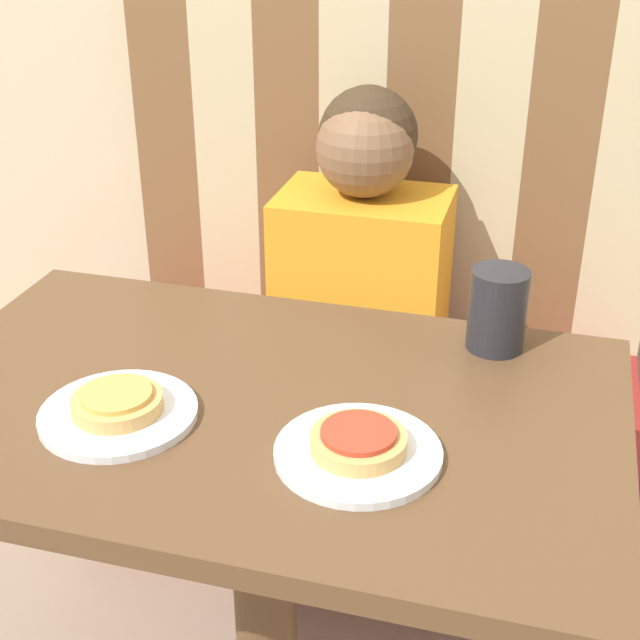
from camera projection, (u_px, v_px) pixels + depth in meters
The scene contains 9 objects.
booth_seat at pixel (358, 445), 2.06m from camera, with size 1.18×0.55×0.45m.
booth_backrest at pixel (388, 157), 1.98m from camera, with size 1.18×0.08×0.79m.
dining_table at pixel (260, 462), 1.30m from camera, with size 1.02×0.64×0.75m.
person at pixel (363, 240), 1.83m from camera, with size 0.35×0.24×0.60m.
plate_left at pixel (119, 414), 1.21m from camera, with size 0.22×0.22×0.01m.
plate_right at pixel (358, 453), 1.13m from camera, with size 0.22×0.22×0.01m.
pizza_left at pixel (117, 402), 1.20m from camera, with size 0.12×0.12×0.03m.
pizza_right at pixel (358, 441), 1.12m from camera, with size 0.12×0.12×0.03m.
drinking_cup at pixel (498, 310), 1.36m from camera, with size 0.09×0.09×0.13m.
Camera 1 is at (0.37, -1.00, 1.43)m, focal length 50.00 mm.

